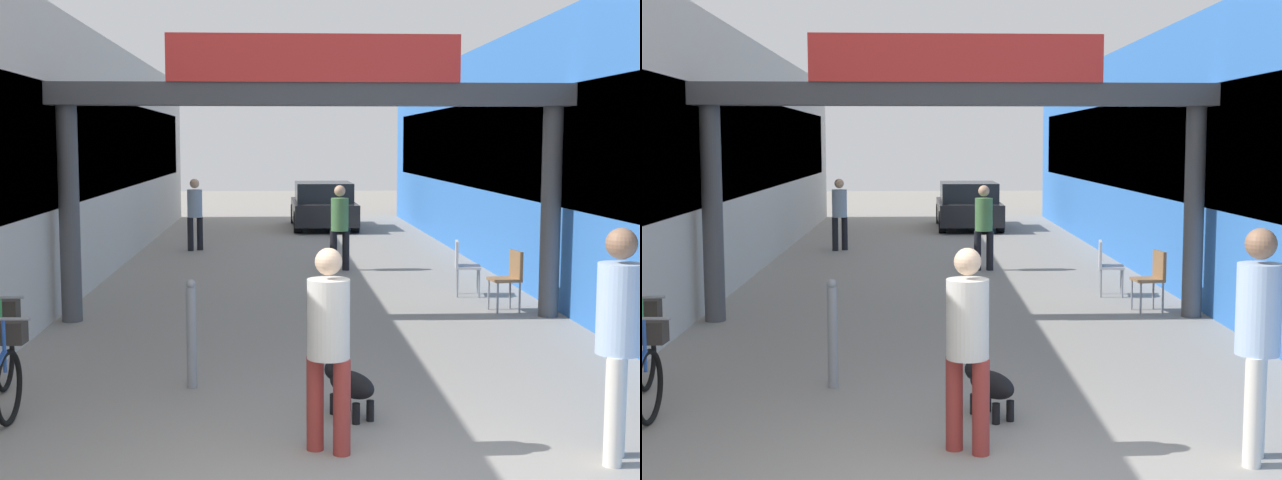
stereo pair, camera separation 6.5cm
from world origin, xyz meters
The scene contains 12 objects.
storefront_left centered at (-5.09, 11.00, 2.19)m, with size 3.00×26.00×4.38m.
storefront_right centered at (5.09, 11.00, 2.19)m, with size 3.00×26.00×4.38m.
arcade_sign_gateway centered at (0.00, 6.63, 2.75)m, with size 7.40×0.47×3.91m.
pedestrian_with_dog centered at (-0.13, 1.23, 0.94)m, with size 0.47×0.47×1.65m.
pedestrian_companion centered at (2.07, 0.91, 1.05)m, with size 0.46×0.46×1.82m.
pedestrian_carrying_crate centered at (0.72, 11.40, 0.94)m, with size 0.38×0.34×1.65m.
pedestrian_elderly_walking centered at (-2.34, 14.75, 0.94)m, with size 0.47×0.47×1.64m.
dog_on_leash centered at (0.11, 2.16, 0.30)m, with size 0.53×0.68×0.49m.
bollard_post_metal centered at (-1.39, 3.19, 0.56)m, with size 0.10×0.10×1.11m.
cafe_chair_wood_nearer centered at (2.89, 7.08, 0.54)m, with size 0.46×0.46×0.89m.
cafe_chair_aluminium_farther centered at (2.49, 8.42, 0.54)m, with size 0.46×0.46×0.89m.
parked_car_black centered at (0.89, 19.99, 0.64)m, with size 1.81×4.01×1.33m.
Camera 2 is at (-0.50, -5.65, 2.46)m, focal length 50.00 mm.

